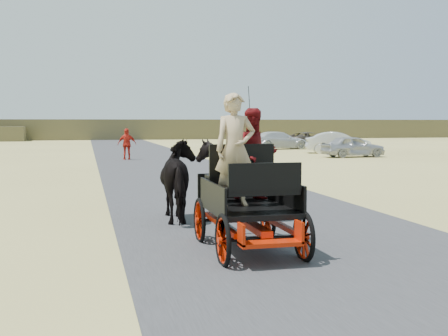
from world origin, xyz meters
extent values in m
plane|color=tan|center=(0.00, 0.00, 0.00)|extent=(140.00, 140.00, 0.00)
cube|color=#38383A|center=(0.00, 0.00, 0.01)|extent=(6.00, 140.00, 0.01)
cube|color=brown|center=(0.00, 62.00, 1.20)|extent=(140.00, 6.00, 2.40)
imported|color=black|center=(-1.54, 3.78, 0.85)|extent=(0.91, 2.01, 1.70)
imported|color=black|center=(-0.44, 3.78, 0.85)|extent=(1.37, 1.54, 1.70)
imported|color=tan|center=(-1.19, 0.83, 1.62)|extent=(0.66, 0.43, 1.80)
imported|color=#660C0F|center=(-0.69, 1.38, 1.51)|extent=(0.77, 0.60, 1.58)
imported|color=red|center=(-1.31, 23.33, 0.86)|extent=(1.02, 0.46, 1.73)
imported|color=#B2B2B7|center=(11.86, 22.60, 0.63)|extent=(3.76, 1.60, 1.27)
imported|color=silver|center=(12.84, 26.71, 0.70)|extent=(4.53, 2.71, 1.41)
imported|color=silver|center=(10.89, 33.00, 0.67)|extent=(4.80, 2.34, 1.34)
imported|color=brown|center=(15.42, 37.86, 0.60)|extent=(4.73, 3.19, 1.21)
camera|label=1|loc=(-3.49, -7.78, 2.05)|focal=45.00mm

